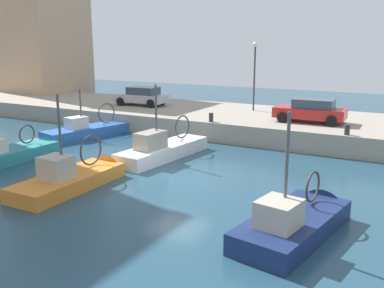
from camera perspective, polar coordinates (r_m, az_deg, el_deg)
water_surface at (r=19.48m, az=-1.90°, el=-4.38°), size 80.00×80.00×0.00m
quay_wall at (r=29.52m, az=9.64°, el=2.70°), size 9.00×56.00×1.20m
fishing_boat_navy at (r=14.39m, az=13.92°, el=-10.90°), size 5.92×2.84×4.90m
fishing_boat_white at (r=22.92m, az=-3.35°, el=-1.37°), size 6.96×2.33×4.64m
fishing_boat_teal at (r=23.87m, az=-23.28°, el=-1.90°), size 6.85×2.09×4.10m
fishing_boat_blue at (r=28.75m, az=-13.20°, el=1.23°), size 6.75×3.16×3.89m
fishing_boat_orange at (r=18.92m, az=-15.14°, el=-5.02°), size 5.97×2.17×4.82m
parked_car_red at (r=27.12m, az=15.54°, el=4.34°), size 2.14×4.28×1.43m
parked_car_silver at (r=33.65m, az=-6.70°, el=6.37°), size 2.06×4.13×1.44m
mooring_bollard_mid at (r=23.95m, az=19.95°, el=1.79°), size 0.28×0.28×0.55m
mooring_bollard_north at (r=26.36m, az=2.56°, el=3.56°), size 0.28×0.28×0.55m
quay_streetlamp at (r=30.97m, az=8.36°, el=10.42°), size 0.36×0.36×4.83m
waterfront_building_west at (r=47.16m, az=-19.47°, el=15.80°), size 7.38×7.17×17.19m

